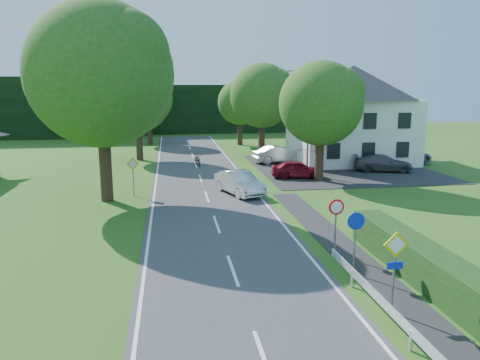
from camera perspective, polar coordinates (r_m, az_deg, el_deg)
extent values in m
cube|color=#3B3B3E|center=(25.27, -3.33, -4.14)|extent=(7.00, 80.00, 0.04)
cube|color=black|center=(40.43, 12.09, 1.48)|extent=(14.00, 16.00, 0.04)
cube|color=white|center=(25.19, -10.73, -4.32)|extent=(0.12, 80.00, 0.01)
cube|color=white|center=(25.75, 3.91, -3.80)|extent=(0.12, 80.00, 0.01)
cube|color=black|center=(71.07, -0.33, 8.70)|extent=(30.00, 5.00, 7.00)
cube|color=white|center=(43.57, 13.33, 5.81)|extent=(10.00, 8.00, 5.60)
pyramid|color=#2A2A2F|center=(43.39, 13.60, 11.47)|extent=(10.60, 8.40, 3.00)
cylinder|color=gray|center=(35.90, 8.31, 6.81)|extent=(0.16, 0.16, 8.00)
cylinder|color=gray|center=(35.59, 7.23, 13.08)|extent=(1.70, 0.10, 0.10)
cube|color=gray|center=(35.36, 5.79, 13.05)|extent=(0.50, 0.18, 0.12)
cylinder|color=gray|center=(14.93, 18.20, -11.08)|extent=(0.07, 0.07, 2.40)
cube|color=yellow|center=(14.57, 18.50, -7.48)|extent=(0.78, 0.04, 0.78)
cube|color=white|center=(14.57, 18.50, -7.48)|extent=(0.57, 0.05, 0.57)
cube|color=#0C2BB7|center=(14.78, 18.34, -9.87)|extent=(0.50, 0.04, 0.22)
cylinder|color=gray|center=(17.51, 13.77, -7.83)|extent=(0.07, 0.07, 2.20)
cylinder|color=#0C2BB7|center=(17.20, 13.96, -4.87)|extent=(0.64, 0.04, 0.64)
cylinder|color=gray|center=(19.28, 11.53, -5.95)|extent=(0.07, 0.07, 2.20)
cylinder|color=red|center=(19.00, 11.67, -3.24)|extent=(0.64, 0.04, 0.64)
cylinder|color=white|center=(18.98, 11.69, -3.25)|extent=(0.48, 0.04, 0.48)
cylinder|color=gray|center=(29.89, -12.87, 0.14)|extent=(0.07, 0.07, 2.20)
cube|color=yellow|center=(29.70, -12.95, 1.93)|extent=(0.78, 0.04, 0.78)
cube|color=white|center=(29.70, -12.95, 1.93)|extent=(0.57, 0.05, 0.57)
imported|color=silver|center=(29.61, -0.11, -0.33)|extent=(2.92, 4.69, 1.46)
imported|color=black|center=(40.57, -5.17, 2.49)|extent=(0.95, 2.03, 1.03)
imported|color=maroon|center=(35.19, 6.99, 1.33)|extent=(4.05, 2.11, 1.32)
imported|color=#B9B8BE|center=(41.99, 4.73, 3.13)|extent=(4.79, 2.44, 1.51)
imported|color=#4B4B50|center=(39.36, 17.04, 1.99)|extent=(4.94, 3.06, 1.34)
imported|color=#ADAFB5|center=(43.66, 19.07, 2.88)|extent=(5.90, 3.49, 1.54)
imported|color=#B00E1B|center=(37.97, 7.91, 2.48)|extent=(2.37, 2.40, 1.89)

